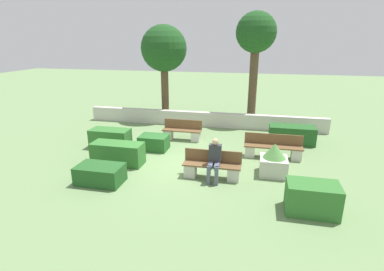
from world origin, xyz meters
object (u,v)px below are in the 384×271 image
(bench_left_side, at_px, (182,133))
(bench_right_side, at_px, (273,149))
(planter_corner_left, at_px, (274,160))
(tree_leftmost, at_px, (164,50))
(person_seated_man, at_px, (214,158))
(tree_center_left, at_px, (256,37))
(bench_front, at_px, (212,168))

(bench_left_side, distance_m, bench_right_side, 4.05)
(planter_corner_left, height_order, tree_leftmost, tree_leftmost)
(tree_leftmost, bearing_deg, person_seated_man, -61.97)
(bench_right_side, height_order, tree_leftmost, tree_leftmost)
(bench_right_side, relative_size, planter_corner_left, 1.99)
(bench_right_side, bearing_deg, person_seated_man, -121.03)
(planter_corner_left, height_order, tree_center_left, tree_center_left)
(bench_front, distance_m, bench_left_side, 3.93)
(tree_leftmost, bearing_deg, planter_corner_left, -48.45)
(bench_front, height_order, tree_leftmost, tree_leftmost)
(tree_leftmost, xyz_separation_m, tree_center_left, (4.75, 0.14, 0.66))
(bench_right_side, xyz_separation_m, tree_leftmost, (-5.72, 4.90, 3.35))
(person_seated_man, relative_size, planter_corner_left, 1.25)
(planter_corner_left, bearing_deg, bench_front, -161.03)
(person_seated_man, xyz_separation_m, tree_leftmost, (-3.84, 7.22, 2.96))
(person_seated_man, distance_m, tree_leftmost, 8.70)
(planter_corner_left, bearing_deg, bench_right_side, 88.53)
(bench_front, height_order, bench_right_side, same)
(tree_center_left, bearing_deg, bench_right_side, -79.08)
(person_seated_man, bearing_deg, tree_center_left, 82.99)
(bench_front, relative_size, bench_left_side, 1.09)
(person_seated_man, distance_m, planter_corner_left, 2.02)
(bench_left_side, distance_m, person_seated_man, 4.12)
(bench_front, xyz_separation_m, tree_leftmost, (-3.75, 7.08, 3.37))
(bench_right_side, relative_size, person_seated_man, 1.60)
(bench_right_side, height_order, tree_center_left, tree_center_left)
(person_seated_man, bearing_deg, bench_front, 123.57)
(bench_front, distance_m, tree_leftmost, 8.69)
(bench_left_side, xyz_separation_m, planter_corner_left, (3.80, -2.80, 0.16))
(bench_front, xyz_separation_m, bench_right_side, (1.97, 2.18, 0.01))
(bench_left_side, bearing_deg, person_seated_man, -69.95)
(bench_front, relative_size, planter_corner_left, 1.72)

